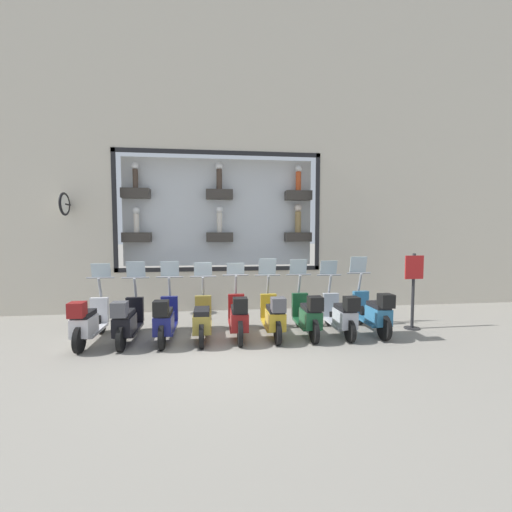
# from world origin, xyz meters

# --- Properties ---
(ground_plane) EXTENTS (120.00, 120.00, 0.00)m
(ground_plane) POSITION_xyz_m (0.00, 0.00, 0.00)
(ground_plane) COLOR gray
(building_facade) EXTENTS (1.23, 36.00, 10.27)m
(building_facade) POSITION_xyz_m (3.60, 0.00, 5.24)
(building_facade) COLOR beige
(building_facade) RESTS_ON ground_plane
(scooter_teal_0) EXTENTS (1.81, 0.61, 1.68)m
(scooter_teal_0) POSITION_xyz_m (0.66, -3.38, 0.49)
(scooter_teal_0) COLOR black
(scooter_teal_0) RESTS_ON ground_plane
(scooter_silver_1) EXTENTS (1.79, 0.61, 1.59)m
(scooter_silver_1) POSITION_xyz_m (0.65, -2.62, 0.46)
(scooter_silver_1) COLOR black
(scooter_silver_1) RESTS_ON ground_plane
(scooter_green_2) EXTENTS (1.80, 0.60, 1.63)m
(scooter_green_2) POSITION_xyz_m (0.66, -1.86, 0.48)
(scooter_green_2) COLOR black
(scooter_green_2) RESTS_ON ground_plane
(scooter_yellow_3) EXTENTS (1.80, 0.60, 1.66)m
(scooter_yellow_3) POSITION_xyz_m (0.65, -1.09, 0.47)
(scooter_yellow_3) COLOR black
(scooter_yellow_3) RESTS_ON ground_plane
(scooter_red_4) EXTENTS (1.81, 0.60, 1.56)m
(scooter_red_4) POSITION_xyz_m (0.66, -0.33, 0.48)
(scooter_red_4) COLOR black
(scooter_red_4) RESTS_ON ground_plane
(scooter_olive_5) EXTENTS (1.80, 0.60, 1.58)m
(scooter_olive_5) POSITION_xyz_m (0.71, 0.43, 0.43)
(scooter_olive_5) COLOR black
(scooter_olive_5) RESTS_ON ground_plane
(scooter_navy_6) EXTENTS (1.80, 0.60, 1.62)m
(scooter_navy_6) POSITION_xyz_m (0.65, 1.20, 0.47)
(scooter_navy_6) COLOR black
(scooter_navy_6) RESTS_ON ground_plane
(scooter_black_7) EXTENTS (1.80, 0.61, 1.62)m
(scooter_black_7) POSITION_xyz_m (0.65, 1.96, 0.47)
(scooter_black_7) COLOR black
(scooter_black_7) RESTS_ON ground_plane
(scooter_white_8) EXTENTS (1.80, 0.61, 1.58)m
(scooter_white_8) POSITION_xyz_m (0.65, 2.72, 0.47)
(scooter_white_8) COLOR black
(scooter_white_8) RESTS_ON ground_plane
(shop_sign_post) EXTENTS (0.36, 0.45, 1.79)m
(shop_sign_post) POSITION_xyz_m (0.91, -4.48, 0.97)
(shop_sign_post) COLOR #232326
(shop_sign_post) RESTS_ON ground_plane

